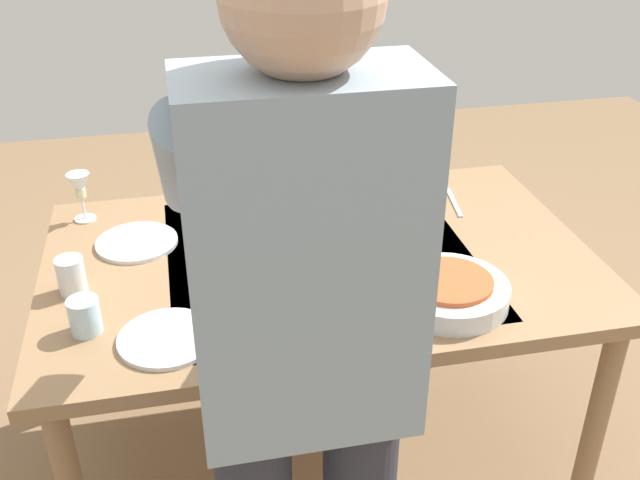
{
  "coord_description": "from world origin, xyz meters",
  "views": [
    {
      "loc": [
        0.36,
        1.7,
        1.77
      ],
      "look_at": [
        0.0,
        0.0,
        0.78
      ],
      "focal_mm": 41.15,
      "sensor_mm": 36.0,
      "label": 1
    }
  ],
  "objects_px": {
    "wine_glass_left": "(255,205)",
    "water_cup_near_right": "(85,316)",
    "serving_bowl_pasta": "(448,291)",
    "dinner_plate_far": "(167,338)",
    "dining_table": "(320,277)",
    "person_server": "(305,366)",
    "chair_near": "(265,190)",
    "wine_glass_right": "(80,188)",
    "dinner_plate_near": "(137,242)",
    "wine_bottle": "(336,209)",
    "water_cup_near_left": "(71,276)"
  },
  "relations": [
    {
      "from": "wine_glass_left",
      "to": "water_cup_near_right",
      "type": "distance_m",
      "value": 0.58
    },
    {
      "from": "serving_bowl_pasta",
      "to": "dinner_plate_far",
      "type": "bearing_deg",
      "value": 1.25
    },
    {
      "from": "wine_glass_left",
      "to": "dining_table",
      "type": "bearing_deg",
      "value": 138.99
    },
    {
      "from": "person_server",
      "to": "serving_bowl_pasta",
      "type": "relative_size",
      "value": 5.63
    },
    {
      "from": "chair_near",
      "to": "dinner_plate_far",
      "type": "distance_m",
      "value": 1.24
    },
    {
      "from": "dining_table",
      "to": "serving_bowl_pasta",
      "type": "distance_m",
      "value": 0.4
    },
    {
      "from": "chair_near",
      "to": "wine_glass_right",
      "type": "bearing_deg",
      "value": 39.4
    },
    {
      "from": "dining_table",
      "to": "wine_glass_right",
      "type": "xyz_separation_m",
      "value": [
        0.65,
        -0.36,
        0.18
      ]
    },
    {
      "from": "dinner_plate_near",
      "to": "dining_table",
      "type": "bearing_deg",
      "value": 160.98
    },
    {
      "from": "wine_glass_right",
      "to": "dinner_plate_near",
      "type": "distance_m",
      "value": 0.26
    },
    {
      "from": "wine_bottle",
      "to": "dinner_plate_far",
      "type": "relative_size",
      "value": 1.29
    },
    {
      "from": "wine_glass_right",
      "to": "dinner_plate_near",
      "type": "relative_size",
      "value": 0.66
    },
    {
      "from": "water_cup_near_right",
      "to": "wine_glass_right",
      "type": "bearing_deg",
      "value": -85.92
    },
    {
      "from": "wine_glass_left",
      "to": "water_cup_near_left",
      "type": "distance_m",
      "value": 0.53
    },
    {
      "from": "chair_near",
      "to": "dinner_plate_near",
      "type": "xyz_separation_m",
      "value": [
        0.46,
        0.69,
        0.21
      ]
    },
    {
      "from": "wine_glass_left",
      "to": "dinner_plate_near",
      "type": "relative_size",
      "value": 0.66
    },
    {
      "from": "person_server",
      "to": "wine_glass_left",
      "type": "distance_m",
      "value": 0.88
    },
    {
      "from": "water_cup_near_left",
      "to": "dinner_plate_far",
      "type": "distance_m",
      "value": 0.34
    },
    {
      "from": "water_cup_near_right",
      "to": "dinner_plate_far",
      "type": "height_order",
      "value": "water_cup_near_right"
    },
    {
      "from": "wine_bottle",
      "to": "dinner_plate_far",
      "type": "height_order",
      "value": "wine_bottle"
    },
    {
      "from": "wine_bottle",
      "to": "wine_glass_right",
      "type": "bearing_deg",
      "value": -22.95
    },
    {
      "from": "chair_near",
      "to": "water_cup_near_left",
      "type": "height_order",
      "value": "chair_near"
    },
    {
      "from": "dining_table",
      "to": "dinner_plate_near",
      "type": "relative_size",
      "value": 6.54
    },
    {
      "from": "dining_table",
      "to": "wine_bottle",
      "type": "relative_size",
      "value": 5.08
    },
    {
      "from": "dining_table",
      "to": "person_server",
      "type": "height_order",
      "value": "person_server"
    },
    {
      "from": "wine_bottle",
      "to": "dinner_plate_far",
      "type": "bearing_deg",
      "value": 36.55
    },
    {
      "from": "water_cup_near_right",
      "to": "wine_glass_left",
      "type": "bearing_deg",
      "value": -141.03
    },
    {
      "from": "wine_bottle",
      "to": "dinner_plate_near",
      "type": "bearing_deg",
      "value": -11.69
    },
    {
      "from": "person_server",
      "to": "water_cup_near_right",
      "type": "height_order",
      "value": "person_server"
    },
    {
      "from": "dining_table",
      "to": "water_cup_near_right",
      "type": "bearing_deg",
      "value": 20.52
    },
    {
      "from": "water_cup_near_left",
      "to": "water_cup_near_right",
      "type": "xyz_separation_m",
      "value": [
        -0.04,
        0.18,
        -0.0
      ]
    },
    {
      "from": "wine_bottle",
      "to": "dinner_plate_far",
      "type": "xyz_separation_m",
      "value": [
        0.48,
        0.36,
        -0.1
      ]
    },
    {
      "from": "wine_bottle",
      "to": "dinner_plate_near",
      "type": "distance_m",
      "value": 0.57
    },
    {
      "from": "wine_glass_left",
      "to": "dinner_plate_near",
      "type": "height_order",
      "value": "wine_glass_left"
    },
    {
      "from": "dining_table",
      "to": "wine_bottle",
      "type": "height_order",
      "value": "wine_bottle"
    },
    {
      "from": "person_server",
      "to": "wine_bottle",
      "type": "bearing_deg",
      "value": -106.89
    },
    {
      "from": "water_cup_near_right",
      "to": "serving_bowl_pasta",
      "type": "bearing_deg",
      "value": 176.17
    },
    {
      "from": "wine_glass_left",
      "to": "serving_bowl_pasta",
      "type": "xyz_separation_m",
      "value": [
        -0.42,
        0.42,
        -0.07
      ]
    },
    {
      "from": "wine_glass_left",
      "to": "dinner_plate_near",
      "type": "distance_m",
      "value": 0.35
    },
    {
      "from": "water_cup_near_right",
      "to": "serving_bowl_pasta",
      "type": "xyz_separation_m",
      "value": [
        -0.87,
        0.06,
        -0.01
      ]
    },
    {
      "from": "wine_bottle",
      "to": "wine_glass_left",
      "type": "height_order",
      "value": "wine_bottle"
    },
    {
      "from": "person_server",
      "to": "wine_bottle",
      "type": "xyz_separation_m",
      "value": [
        -0.24,
        -0.79,
        -0.12
      ]
    },
    {
      "from": "chair_near",
      "to": "serving_bowl_pasta",
      "type": "relative_size",
      "value": 3.03
    },
    {
      "from": "water_cup_near_right",
      "to": "dining_table",
      "type": "bearing_deg",
      "value": -159.48
    },
    {
      "from": "chair_near",
      "to": "wine_bottle",
      "type": "relative_size",
      "value": 3.07
    },
    {
      "from": "dining_table",
      "to": "serving_bowl_pasta",
      "type": "bearing_deg",
      "value": 132.83
    },
    {
      "from": "dining_table",
      "to": "dinner_plate_far",
      "type": "distance_m",
      "value": 0.53
    },
    {
      "from": "person_server",
      "to": "dinner_plate_far",
      "type": "distance_m",
      "value": 0.55
    },
    {
      "from": "water_cup_near_left",
      "to": "dinner_plate_far",
      "type": "height_order",
      "value": "water_cup_near_left"
    },
    {
      "from": "person_server",
      "to": "wine_glass_left",
      "type": "relative_size",
      "value": 11.19
    }
  ]
}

